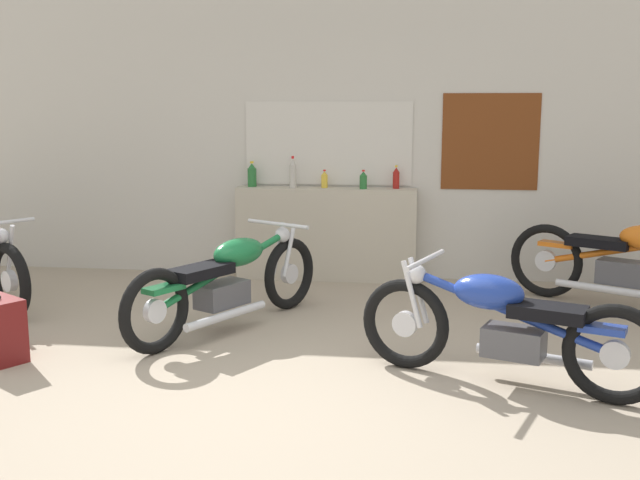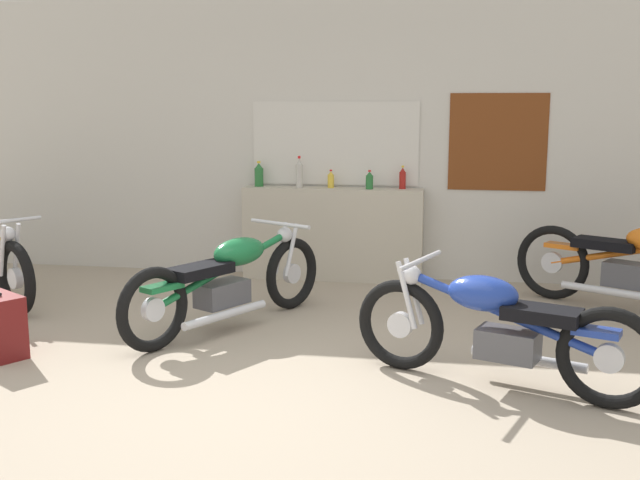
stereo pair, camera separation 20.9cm
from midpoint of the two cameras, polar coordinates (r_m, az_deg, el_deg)
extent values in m
plane|color=gray|center=(4.46, -5.03, -12.51)|extent=(24.00, 24.00, 0.00)
cube|color=beige|center=(7.56, 1.54, 7.75)|extent=(10.00, 0.06, 2.80)
cube|color=silver|center=(7.52, 1.95, 7.37)|extent=(1.61, 0.01, 0.76)
cube|color=beige|center=(7.52, 1.94, 7.37)|extent=(1.67, 0.01, 0.82)
cube|color=brown|center=(7.48, 14.18, 7.24)|extent=(0.93, 0.01, 0.93)
cube|color=#B7AD99|center=(7.48, 1.76, 0.47)|extent=(1.79, 0.28, 0.92)
cylinder|color=#23662D|center=(7.58, -3.89, 4.79)|extent=(0.09, 0.09, 0.18)
cone|color=#23662D|center=(7.57, -3.90, 5.67)|extent=(0.08, 0.08, 0.05)
cylinder|color=gold|center=(7.56, -3.90, 5.94)|extent=(0.04, 0.04, 0.02)
cylinder|color=#B7B2A8|center=(7.44, -0.78, 4.88)|extent=(0.07, 0.07, 0.23)
cone|color=#B7B2A8|center=(7.42, -0.79, 5.99)|extent=(0.06, 0.06, 0.06)
cylinder|color=red|center=(7.42, -0.79, 6.32)|extent=(0.03, 0.03, 0.03)
cylinder|color=gold|center=(7.43, 1.64, 4.49)|extent=(0.06, 0.06, 0.13)
cone|color=gold|center=(7.42, 1.64, 5.13)|extent=(0.06, 0.06, 0.04)
cylinder|color=red|center=(7.42, 1.64, 5.32)|extent=(0.03, 0.03, 0.01)
cylinder|color=#23662D|center=(7.33, 4.61, 4.40)|extent=(0.07, 0.07, 0.13)
cone|color=#23662D|center=(7.32, 4.62, 5.07)|extent=(0.06, 0.06, 0.04)
cylinder|color=red|center=(7.32, 4.62, 5.27)|extent=(0.03, 0.03, 0.01)
cylinder|color=maroon|center=(7.38, 7.11, 4.52)|extent=(0.06, 0.06, 0.16)
cone|color=maroon|center=(7.38, 7.13, 5.33)|extent=(0.05, 0.05, 0.05)
cylinder|color=gold|center=(7.37, 7.14, 5.58)|extent=(0.03, 0.03, 0.02)
torus|color=black|center=(4.99, 7.34, -6.42)|extent=(0.59, 0.29, 0.60)
cylinder|color=silver|center=(4.99, 7.34, -6.42)|extent=(0.18, 0.11, 0.17)
torus|color=black|center=(4.66, 22.40, -8.33)|extent=(0.59, 0.29, 0.60)
cylinder|color=silver|center=(4.66, 22.40, -8.33)|extent=(0.18, 0.11, 0.17)
cube|color=#4C4C51|center=(4.77, 15.35, -7.67)|extent=(0.42, 0.34, 0.18)
cylinder|color=navy|center=(4.72, 15.45, -5.58)|extent=(1.13, 0.48, 0.39)
ellipsoid|color=navy|center=(4.73, 13.53, -3.97)|extent=(0.50, 0.38, 0.22)
cube|color=black|center=(4.66, 17.80, -5.40)|extent=(0.50, 0.38, 0.08)
cube|color=navy|center=(4.63, 21.55, -6.53)|extent=(0.29, 0.22, 0.04)
cylinder|color=silver|center=(4.85, 7.83, -4.18)|extent=(0.16, 0.09, 0.44)
cylinder|color=silver|center=(4.96, 8.37, -3.88)|extent=(0.16, 0.09, 0.44)
cylinder|color=silver|center=(4.83, 8.88, -1.56)|extent=(0.26, 0.61, 0.03)
sphere|color=silver|center=(4.87, 8.19, -2.65)|extent=(0.13, 0.13, 0.13)
cylinder|color=silver|center=(4.91, 16.76, -8.69)|extent=(0.69, 0.32, 0.06)
torus|color=black|center=(6.41, -1.22, -2.56)|extent=(0.37, 0.57, 0.61)
cylinder|color=silver|center=(6.41, -1.22, -2.56)|extent=(0.13, 0.18, 0.17)
torus|color=black|center=(5.40, -11.52, -5.21)|extent=(0.37, 0.57, 0.61)
cylinder|color=silver|center=(5.40, -11.52, -5.21)|extent=(0.13, 0.18, 0.17)
cube|color=#4C4C51|center=(5.83, -6.43, -4.07)|extent=(0.40, 0.47, 0.18)
cylinder|color=#196B38|center=(5.79, -6.47, -2.31)|extent=(0.71, 1.20, 0.39)
ellipsoid|color=#196B38|center=(5.90, -5.15, -0.89)|extent=(0.46, 0.56, 0.22)
cube|color=black|center=(5.63, -8.10, -2.31)|extent=(0.46, 0.56, 0.08)
cube|color=#196B38|center=(5.41, -10.85, -3.55)|extent=(0.27, 0.33, 0.04)
cylinder|color=silver|center=(6.34, -2.07, -0.62)|extent=(0.12, 0.17, 0.44)
cylinder|color=silver|center=(6.27, -1.25, -0.75)|extent=(0.12, 0.17, 0.44)
cylinder|color=silver|center=(6.21, -2.12, 1.25)|extent=(0.57, 0.34, 0.03)
sphere|color=silver|center=(6.27, -1.75, 0.41)|extent=(0.13, 0.13, 0.13)
cylinder|color=silver|center=(5.69, -6.16, -5.68)|extent=(0.46, 0.74, 0.06)
torus|color=black|center=(6.64, -21.37, -2.74)|extent=(0.57, 0.43, 0.63)
cylinder|color=silver|center=(6.64, -21.37, -2.74)|extent=(0.18, 0.15, 0.17)
cylinder|color=silver|center=(6.69, -21.29, -0.63)|extent=(0.17, 0.13, 0.45)
cylinder|color=silver|center=(6.64, -22.23, -0.77)|extent=(0.17, 0.13, 0.45)
cylinder|color=silver|center=(6.69, -22.15, 1.32)|extent=(0.39, 0.55, 0.03)
sphere|color=silver|center=(6.65, -21.89, 0.42)|extent=(0.13, 0.13, 0.13)
torus|color=black|center=(7.06, 18.10, -1.64)|extent=(0.62, 0.41, 0.67)
cylinder|color=silver|center=(7.06, 18.10, -1.64)|extent=(0.19, 0.14, 0.19)
cube|color=#4C4C51|center=(6.85, 23.43, -2.48)|extent=(0.48, 0.41, 0.21)
cylinder|color=orange|center=(6.81, 23.55, -0.79)|extent=(1.23, 0.76, 0.43)
cube|color=black|center=(6.87, 21.74, -0.29)|extent=(0.57, 0.47, 0.08)
cube|color=orange|center=(7.00, 18.86, -0.42)|extent=(0.34, 0.28, 0.04)
cylinder|color=silver|center=(6.77, 22.13, -3.68)|extent=(0.76, 0.48, 0.06)
camera|label=1|loc=(0.10, -88.96, 0.19)|focal=42.00mm
camera|label=2|loc=(0.10, 91.04, -0.19)|focal=42.00mm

